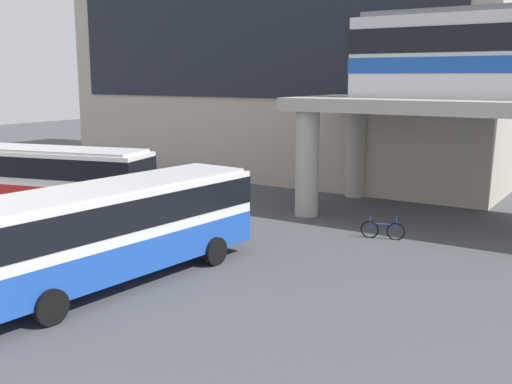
{
  "coord_description": "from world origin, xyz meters",
  "views": [
    {
      "loc": [
        14.73,
        -9.05,
        6.51
      ],
      "look_at": [
        2.44,
        9.91,
        2.2
      ],
      "focal_mm": 42.49,
      "sensor_mm": 36.0,
      "label": 1
    }
  ],
  "objects_px": {
    "station_building": "(301,29)",
    "bicycle_blue": "(383,230)",
    "bus_main": "(110,224)",
    "bus_secondary": "(40,173)"
  },
  "relations": [
    {
      "from": "bus_main",
      "to": "bicycle_blue",
      "type": "relative_size",
      "value": 6.41
    },
    {
      "from": "station_building",
      "to": "bicycle_blue",
      "type": "xyz_separation_m",
      "value": [
        12.17,
        -14.96,
        -9.4
      ]
    },
    {
      "from": "bus_secondary",
      "to": "bicycle_blue",
      "type": "height_order",
      "value": "bus_secondary"
    },
    {
      "from": "bus_main",
      "to": "station_building",
      "type": "bearing_deg",
      "value": 105.71
    },
    {
      "from": "station_building",
      "to": "bicycle_blue",
      "type": "relative_size",
      "value": 16.71
    },
    {
      "from": "bicycle_blue",
      "to": "station_building",
      "type": "bearing_deg",
      "value": 129.13
    },
    {
      "from": "station_building",
      "to": "bus_main",
      "type": "xyz_separation_m",
      "value": [
        7.0,
        -24.89,
        -7.77
      ]
    },
    {
      "from": "bus_secondary",
      "to": "bicycle_blue",
      "type": "relative_size",
      "value": 6.48
    },
    {
      "from": "station_building",
      "to": "bus_secondary",
      "type": "height_order",
      "value": "station_building"
    },
    {
      "from": "station_building",
      "to": "bicycle_blue",
      "type": "distance_m",
      "value": 21.46
    }
  ]
}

